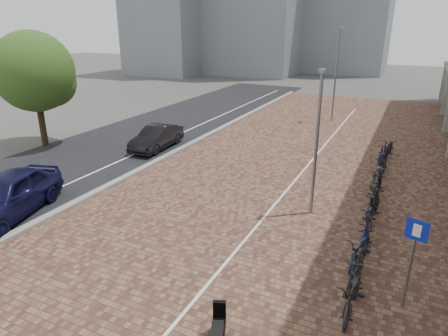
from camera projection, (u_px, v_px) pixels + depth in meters
ground at (135, 273)px, 11.56m from camera, size 140.00×140.00×0.00m
plaza_brick at (307, 161)px, 20.88m from camera, size 14.50×42.00×0.04m
street_asphalt at (139, 137)px, 25.38m from camera, size 8.00×50.00×0.03m
curb at (191, 144)px, 23.76m from camera, size 0.35×42.00×0.14m
lane_line at (165, 140)px, 24.55m from camera, size 0.12×44.00×0.00m
parking_line at (311, 161)px, 20.79m from camera, size 0.10×30.00×0.00m
car_navy at (7, 195)px, 14.72m from camera, size 3.30×5.34×1.70m
car_dark at (157, 138)px, 22.82m from camera, size 1.64×4.12×1.33m
scooter_mid at (218, 333)px, 8.66m from camera, size 0.93×1.46×0.96m
parking_sign at (413, 250)px, 9.56m from camera, size 0.51×0.20×2.54m
lamp_near at (316, 147)px, 14.26m from camera, size 0.12×0.12×5.38m
lamp_far at (336, 76)px, 28.32m from camera, size 0.12×0.12×6.62m
street_tree at (37, 74)px, 22.36m from camera, size 4.53×4.53×6.59m
bike_row at (375, 193)px, 15.69m from camera, size 1.24×15.81×1.05m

